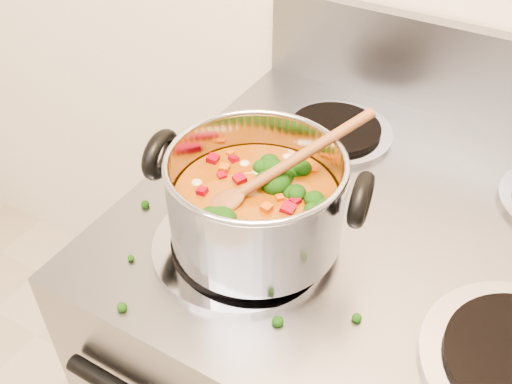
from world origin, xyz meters
TOP-DOWN VIEW (x-y plane):
  - stockpot at (-0.10, 1.02)m, footprint 0.29×0.22m
  - wooden_spoon at (-0.09, 1.03)m, footprint 0.16×0.21m
  - cooktop_crumbs at (0.01, 1.03)m, footprint 0.32×0.27m

SIDE VIEW (x-z plane):
  - cooktop_crumbs at x=0.01m, z-range 0.92..0.93m
  - stockpot at x=-0.10m, z-range 0.93..1.06m
  - wooden_spoon at x=-0.09m, z-range 0.98..1.08m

